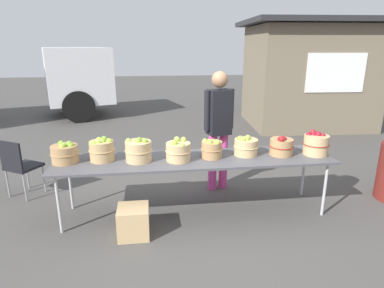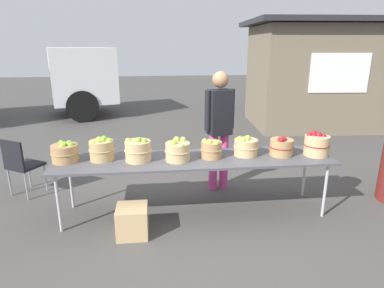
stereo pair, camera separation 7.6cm
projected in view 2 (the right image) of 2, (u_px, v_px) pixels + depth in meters
ground_plane at (194, 211)px, 4.37m from camera, size 40.00×40.00×0.00m
market_table at (195, 161)px, 4.16m from camera, size 3.50×0.76×0.75m
apple_basket_green_0 at (65, 153)px, 4.01m from camera, size 0.34×0.34×0.27m
apple_basket_green_1 at (102, 149)px, 4.06m from camera, size 0.32×0.32×0.30m
apple_basket_green_2 at (138, 150)px, 4.04m from camera, size 0.34×0.34×0.30m
apple_basket_green_3 at (178, 151)px, 4.05m from camera, size 0.32×0.32×0.29m
apple_basket_green_4 at (211, 149)px, 4.15m from camera, size 0.28×0.28×0.25m
apple_basket_green_5 at (246, 146)px, 4.24m from camera, size 0.32×0.32×0.27m
apple_basket_red_0 at (282, 147)px, 4.23m from camera, size 0.32×0.32×0.27m
apple_basket_red_1 at (316, 145)px, 4.24m from camera, size 0.33×0.33×0.31m
vendor_adult at (219, 122)px, 4.78m from camera, size 0.46×0.31×1.78m
food_kiosk at (312, 74)px, 8.74m from camera, size 3.68×3.12×2.74m
folding_chair at (21, 163)px, 4.71m from camera, size 0.55×0.55×0.86m
produce_crate at (132, 221)px, 3.79m from camera, size 0.35×0.35×0.35m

